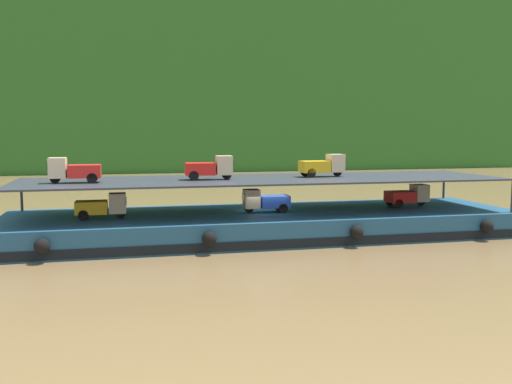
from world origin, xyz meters
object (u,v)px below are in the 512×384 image
(mini_truck_upper_stern, at_px, (74,170))
(mini_truck_lower_stern, at_px, (102,206))
(cargo_barge, at_px, (265,224))
(mini_truck_upper_fore, at_px, (323,166))
(mini_truck_lower_aft, at_px, (265,201))
(mini_truck_upper_mid, at_px, (210,168))
(mini_truck_lower_mid, at_px, (408,195))

(mini_truck_upper_stern, bearing_deg, mini_truck_lower_stern, 0.82)
(cargo_barge, relative_size, mini_truck_upper_fore, 10.84)
(mini_truck_lower_aft, relative_size, mini_truck_upper_fore, 1.00)
(mini_truck_lower_aft, distance_m, mini_truck_upper_stern, 10.96)
(cargo_barge, relative_size, mini_truck_lower_stern, 10.94)
(mini_truck_upper_stern, bearing_deg, mini_truck_upper_mid, 2.93)
(mini_truck_lower_stern, relative_size, mini_truck_upper_fore, 0.99)
(mini_truck_lower_stern, relative_size, mini_truck_lower_aft, 1.00)
(mini_truck_lower_aft, bearing_deg, mini_truck_upper_fore, 9.62)
(mini_truck_upper_stern, bearing_deg, mini_truck_lower_mid, 2.29)
(mini_truck_upper_mid, height_order, mini_truck_upper_fore, same)
(mini_truck_lower_aft, height_order, mini_truck_upper_fore, mini_truck_upper_fore)
(mini_truck_lower_aft, xyz_separation_m, mini_truck_upper_fore, (3.83, 0.65, 2.00))
(mini_truck_lower_mid, xyz_separation_m, mini_truck_upper_fore, (-5.78, 0.10, 2.00))
(mini_truck_lower_aft, bearing_deg, mini_truck_lower_mid, 3.29)
(mini_truck_lower_mid, relative_size, mini_truck_upper_mid, 1.00)
(mini_truck_lower_aft, bearing_deg, mini_truck_lower_stern, -178.53)
(mini_truck_lower_mid, bearing_deg, mini_truck_lower_stern, -177.60)
(cargo_barge, xyz_separation_m, mini_truck_lower_stern, (-9.39, -0.42, 1.44))
(mini_truck_upper_stern, bearing_deg, mini_truck_upper_fore, 3.57)
(mini_truck_lower_mid, height_order, mini_truck_upper_stern, mini_truck_upper_stern)
(cargo_barge, distance_m, mini_truck_upper_stern, 11.35)
(cargo_barge, relative_size, mini_truck_upper_stern, 10.95)
(mini_truck_upper_stern, bearing_deg, cargo_barge, 2.31)
(cargo_barge, xyz_separation_m, mini_truck_lower_mid, (9.58, 0.38, 1.44))
(mini_truck_lower_mid, bearing_deg, mini_truck_upper_fore, 179.04)
(mini_truck_lower_mid, bearing_deg, mini_truck_lower_aft, -176.71)
(cargo_barge, height_order, mini_truck_lower_stern, mini_truck_lower_stern)
(mini_truck_lower_stern, height_order, mini_truck_lower_mid, same)
(mini_truck_upper_mid, bearing_deg, mini_truck_lower_stern, -176.58)
(mini_truck_upper_stern, height_order, mini_truck_upper_mid, same)
(mini_truck_lower_aft, distance_m, mini_truck_upper_fore, 4.37)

